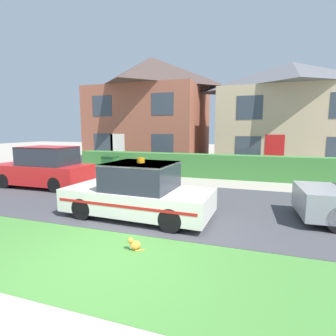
{
  "coord_description": "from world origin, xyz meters",
  "views": [
    {
      "loc": [
        2.47,
        -3.74,
        2.35
      ],
      "look_at": [
        -0.35,
        4.73,
        1.05
      ],
      "focal_mm": 28.0,
      "sensor_mm": 36.0,
      "label": 1
    }
  ],
  "objects": [
    {
      "name": "garden_hedge",
      "position": [
        -0.5,
        9.16,
        0.58
      ],
      "size": [
        12.71,
        0.75,
        1.16
      ],
      "primitive_type": "cube",
      "color": "#3D7F38",
      "rests_on": "ground"
    },
    {
      "name": "house_left",
      "position": [
        -4.89,
        14.56,
        3.85
      ],
      "size": [
        7.81,
        7.08,
        7.54
      ],
      "color": "#93513D",
      "rests_on": "ground"
    },
    {
      "name": "house_right",
      "position": [
        4.37,
        14.43,
        3.29
      ],
      "size": [
        8.74,
        5.74,
        6.45
      ],
      "color": "tan",
      "rests_on": "ground"
    },
    {
      "name": "lawn_verge",
      "position": [
        0.0,
        0.1,
        0.0
      ],
      "size": [
        28.0,
        2.55,
        0.01
      ],
      "primitive_type": "cube",
      "color": "#478438",
      "rests_on": "ground"
    },
    {
      "name": "cat",
      "position": [
        0.3,
        0.68,
        0.11
      ],
      "size": [
        0.32,
        0.25,
        0.28
      ],
      "rotation": [
        0.0,
        0.0,
        3.78
      ],
      "color": "orange",
      "rests_on": "ground"
    },
    {
      "name": "ground_plane",
      "position": [
        0.0,
        0.0,
        0.0
      ],
      "size": [
        80.0,
        80.0,
        0.0
      ],
      "primitive_type": "plane",
      "color": "#A89E8E"
    },
    {
      "name": "police_car",
      "position": [
        -0.46,
        2.59,
        0.68
      ],
      "size": [
        4.06,
        1.93,
        1.61
      ],
      "rotation": [
        0.0,
        0.0,
        3.1
      ],
      "color": "black",
      "rests_on": "road_strip"
    },
    {
      "name": "neighbour_car_far",
      "position": [
        -5.75,
        4.78,
        0.79
      ],
      "size": [
        4.05,
        1.66,
        1.67
      ],
      "rotation": [
        0.0,
        0.0,
        3.15
      ],
      "color": "black",
      "rests_on": "road_strip"
    },
    {
      "name": "road_strip",
      "position": [
        0.0,
        4.12,
        0.01
      ],
      "size": [
        28.0,
        5.5,
        0.01
      ],
      "primitive_type": "cube",
      "color": "#424247",
      "rests_on": "ground"
    },
    {
      "name": "wheelie_bin",
      "position": [
        -4.47,
        7.82,
        0.53
      ],
      "size": [
        0.69,
        0.74,
        1.05
      ],
      "rotation": [
        0.0,
        0.0,
        0.08
      ],
      "color": "#23662D",
      "rests_on": "ground"
    }
  ]
}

